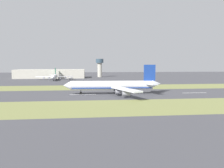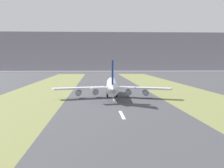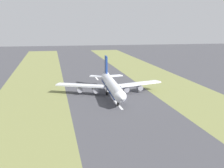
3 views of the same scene
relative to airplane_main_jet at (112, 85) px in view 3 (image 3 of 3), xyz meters
name	(u,v)px [view 3 (image 3 of 3)]	position (x,y,z in m)	size (l,w,h in m)	color
ground_plane	(112,97)	(0.54, 5.38, -6.02)	(800.00, 800.00, 0.00)	#424247
grass_median_west	(187,94)	(-44.46, 5.38, -6.02)	(40.00, 600.00, 0.01)	olive
grass_median_east	(30,101)	(45.54, 5.38, -6.02)	(40.00, 600.00, 0.01)	olive
centreline_dash_near	(96,78)	(0.54, -58.10, -6.01)	(1.20, 18.00, 0.01)	silver
centreline_dash_mid	(105,89)	(0.54, -18.10, -6.01)	(1.20, 18.00, 0.01)	silver
centreline_dash_far	(119,105)	(0.54, 21.90, -6.01)	(1.20, 18.00, 0.01)	silver
airplane_main_jet	(112,85)	(0.00, 0.00, 0.00)	(64.07, 67.18, 20.20)	silver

